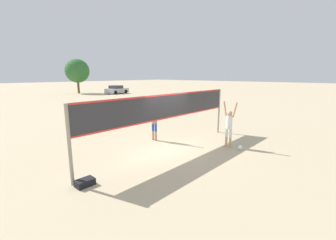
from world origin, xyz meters
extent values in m
plane|color=#C6B28C|center=(0.00, 0.00, 0.00)|extent=(200.00, 200.00, 0.00)
cylinder|color=gray|center=(-4.29, 0.00, 1.25)|extent=(0.11, 0.11, 2.49)
cylinder|color=gray|center=(4.29, 0.00, 1.25)|extent=(0.11, 0.11, 2.49)
cube|color=#2D2D33|center=(0.00, 0.00, 1.97)|extent=(8.47, 0.02, 1.05)
cube|color=red|center=(0.00, 0.00, 2.46)|extent=(8.47, 0.03, 0.06)
cube|color=red|center=(0.00, 0.00, 1.47)|extent=(8.47, 0.03, 0.06)
cylinder|color=tan|center=(2.22, -1.83, 0.24)|extent=(0.11, 0.11, 0.47)
cylinder|color=white|center=(2.22, -1.83, 0.66)|extent=(0.12, 0.12, 0.39)
cylinder|color=tan|center=(2.22, -1.63, 0.24)|extent=(0.11, 0.11, 0.47)
cylinder|color=white|center=(2.22, -1.63, 0.66)|extent=(0.12, 0.12, 0.39)
cylinder|color=white|center=(2.22, -1.73, 1.16)|extent=(0.28, 0.28, 0.61)
sphere|color=tan|center=(2.22, -1.73, 1.58)|extent=(0.24, 0.24, 0.24)
cylinder|color=tan|center=(2.22, -1.97, 1.76)|extent=(0.08, 0.22, 0.68)
cylinder|color=tan|center=(2.22, -1.49, 1.76)|extent=(0.08, 0.22, 0.68)
cylinder|color=tan|center=(0.67, 1.65, 0.24)|extent=(0.11, 0.11, 0.48)
cylinder|color=#1E47A5|center=(0.67, 1.65, 0.68)|extent=(0.12, 0.12, 0.40)
cylinder|color=tan|center=(0.67, 1.45, 0.24)|extent=(0.11, 0.11, 0.48)
cylinder|color=#1E47A5|center=(0.67, 1.45, 0.68)|extent=(0.12, 0.12, 0.40)
cylinder|color=tan|center=(0.67, 1.55, 1.19)|extent=(0.28, 0.28, 0.62)
sphere|color=tan|center=(0.67, 1.55, 1.63)|extent=(0.24, 0.24, 0.24)
cylinder|color=tan|center=(0.67, 1.79, 1.82)|extent=(0.08, 0.22, 0.70)
cylinder|color=tan|center=(0.67, 1.30, 1.82)|extent=(0.08, 0.22, 0.70)
sphere|color=white|center=(2.20, -2.32, 0.11)|extent=(0.21, 0.21, 0.21)
cube|color=black|center=(-4.07, -0.33, 0.10)|extent=(0.54, 0.35, 0.21)
cube|color=#B7B7BC|center=(16.26, 27.07, 0.52)|extent=(4.43, 2.61, 0.78)
cube|color=#2D333D|center=(16.06, 27.03, 1.17)|extent=(2.16, 2.04, 0.53)
cylinder|color=black|center=(17.36, 28.18, 0.32)|extent=(0.67, 0.33, 0.64)
cylinder|color=black|center=(17.69, 26.43, 0.32)|extent=(0.67, 0.33, 0.64)
cylinder|color=black|center=(14.83, 27.71, 0.32)|extent=(0.67, 0.33, 0.64)
cylinder|color=black|center=(15.16, 25.95, 0.32)|extent=(0.67, 0.33, 0.64)
cylinder|color=brown|center=(11.97, 32.56, 1.39)|extent=(0.38, 0.38, 2.79)
sphere|color=#2D662D|center=(11.97, 32.56, 3.92)|extent=(4.13, 4.13, 4.13)
camera|label=1|loc=(-6.98, -6.39, 3.29)|focal=24.00mm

